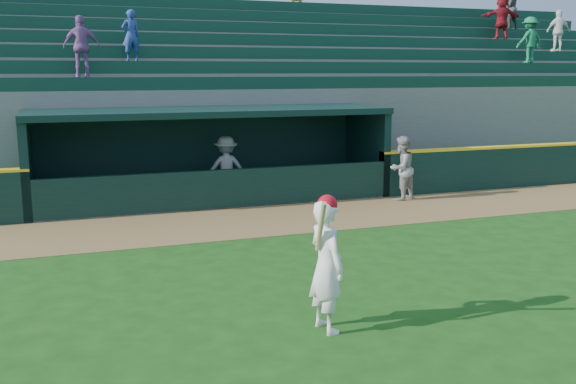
# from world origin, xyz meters

# --- Properties ---
(ground) EXTENTS (120.00, 120.00, 0.00)m
(ground) POSITION_xyz_m (0.00, 0.00, 0.00)
(ground) COLOR #194511
(ground) RESTS_ON ground
(warning_track) EXTENTS (40.00, 3.00, 0.01)m
(warning_track) POSITION_xyz_m (0.00, 4.90, 0.01)
(warning_track) COLOR olive
(warning_track) RESTS_ON ground
(dugout_player_front) EXTENTS (1.04, 0.94, 1.73)m
(dugout_player_front) POSITION_xyz_m (4.80, 5.98, 0.86)
(dugout_player_front) COLOR #969692
(dugout_player_front) RESTS_ON ground
(dugout_player_inside) EXTENTS (1.17, 0.75, 1.72)m
(dugout_player_inside) POSITION_xyz_m (0.39, 7.66, 0.86)
(dugout_player_inside) COLOR #ADADA7
(dugout_player_inside) RESTS_ON ground
(dugout) EXTENTS (9.40, 2.80, 2.46)m
(dugout) POSITION_xyz_m (0.00, 8.00, 1.36)
(dugout) COLOR slate
(dugout) RESTS_ON ground
(stands) EXTENTS (34.50, 6.25, 7.52)m
(stands) POSITION_xyz_m (0.04, 12.57, 2.39)
(stands) COLOR slate
(stands) RESTS_ON ground
(batter_at_plate) EXTENTS (0.54, 0.84, 1.88)m
(batter_at_plate) POSITION_xyz_m (-0.58, -1.53, 0.93)
(batter_at_plate) COLOR white
(batter_at_plate) RESTS_ON ground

